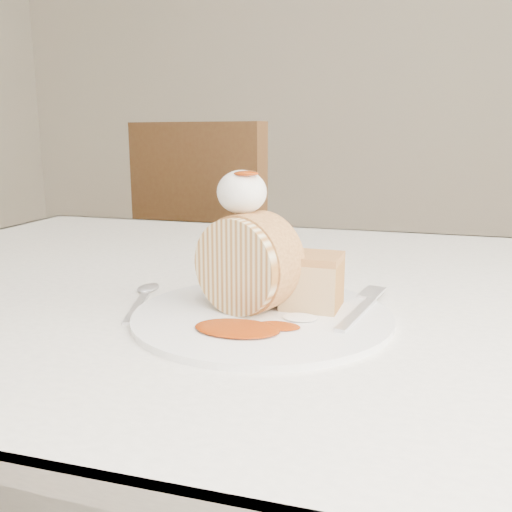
% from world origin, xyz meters
% --- Properties ---
extents(table, '(1.40, 0.90, 0.75)m').
position_xyz_m(table, '(0.00, 0.20, 0.66)').
color(table, beige).
rests_on(table, ground).
extents(chair_far, '(0.59, 0.59, 0.97)m').
position_xyz_m(chair_far, '(-0.42, 1.03, 0.55)').
color(chair_far, brown).
rests_on(chair_far, ground).
extents(plate, '(0.29, 0.29, 0.01)m').
position_xyz_m(plate, '(-0.02, 0.05, 0.75)').
color(plate, white).
rests_on(plate, table).
extents(roulade_slice, '(0.12, 0.09, 0.10)m').
position_xyz_m(roulade_slice, '(-0.04, 0.06, 0.81)').
color(roulade_slice, beige).
rests_on(roulade_slice, plate).
extents(cake_chunk, '(0.06, 0.06, 0.05)m').
position_xyz_m(cake_chunk, '(0.02, 0.09, 0.78)').
color(cake_chunk, tan).
rests_on(cake_chunk, plate).
extents(whipped_cream, '(0.05, 0.05, 0.05)m').
position_xyz_m(whipped_cream, '(-0.05, 0.07, 0.88)').
color(whipped_cream, white).
rests_on(whipped_cream, roulade_slice).
extents(caramel_drizzle, '(0.03, 0.02, 0.01)m').
position_xyz_m(caramel_drizzle, '(-0.04, 0.06, 0.91)').
color(caramel_drizzle, '#8F2C05').
rests_on(caramel_drizzle, whipped_cream).
extents(caramel_pool, '(0.09, 0.06, 0.00)m').
position_xyz_m(caramel_pool, '(-0.03, -0.00, 0.76)').
color(caramel_pool, '#8F2C05').
rests_on(caramel_pool, plate).
extents(fork, '(0.05, 0.17, 0.00)m').
position_xyz_m(fork, '(0.07, 0.08, 0.76)').
color(fork, silver).
rests_on(fork, plate).
extents(spoon, '(0.06, 0.14, 0.00)m').
position_xyz_m(spoon, '(-0.17, 0.05, 0.75)').
color(spoon, silver).
rests_on(spoon, table).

